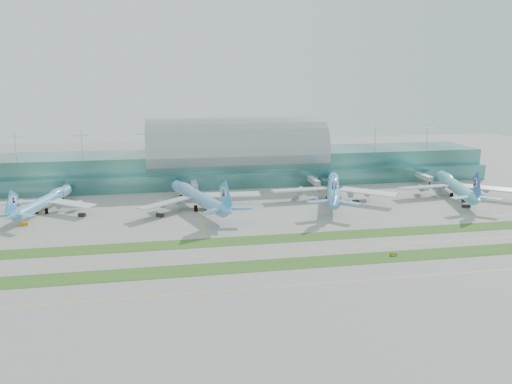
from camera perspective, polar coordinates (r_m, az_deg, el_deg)
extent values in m
plane|color=gray|center=(220.17, 2.57, -5.53)|extent=(700.00, 700.00, 0.00)
cube|color=#3D7A75|center=(341.83, -2.25, 3.01)|extent=(340.00, 42.00, 20.00)
cube|color=#3D7A75|center=(319.49, -1.64, 1.37)|extent=(340.00, 8.00, 10.00)
ellipsoid|color=#9EA5A8|center=(340.18, -2.27, 4.67)|extent=(340.00, 46.20, 16.17)
cylinder|color=white|center=(339.08, -2.28, 6.01)|extent=(0.80, 0.80, 16.00)
cube|color=#B2B7B7|center=(310.84, -21.01, 0.24)|extent=(3.50, 22.00, 3.00)
cylinder|color=black|center=(302.04, -21.29, -0.83)|extent=(1.00, 1.00, 4.00)
cube|color=#B2B7B7|center=(305.58, -7.08, 0.82)|extent=(3.50, 22.00, 3.00)
cylinder|color=black|center=(296.63, -6.94, -0.25)|extent=(1.00, 1.00, 4.00)
cube|color=#B2B7B7|center=(318.42, 6.52, 1.34)|extent=(3.50, 22.00, 3.00)
cylinder|color=black|center=(309.84, 7.03, 0.33)|extent=(1.00, 1.00, 4.00)
cube|color=#B2B7B7|center=(347.35, 18.46, 1.74)|extent=(3.50, 22.00, 3.00)
cylinder|color=black|center=(339.50, 19.21, 0.82)|extent=(1.00, 1.00, 4.00)
cube|color=#2D591E|center=(194.64, 4.42, -8.13)|extent=(420.00, 12.00, 0.08)
cube|color=#2D591E|center=(222.01, 2.46, -5.36)|extent=(420.00, 12.00, 0.08)
cube|color=yellow|center=(176.88, 6.08, -10.45)|extent=(420.00, 0.35, 0.01)
cube|color=yellow|center=(207.33, 3.44, -6.75)|extent=(420.00, 0.35, 0.01)
cube|color=yellow|center=(236.87, 1.60, -4.15)|extent=(420.00, 0.35, 0.01)
cube|color=yellow|center=(257.52, 0.60, -2.70)|extent=(420.00, 0.35, 0.01)
cylinder|color=#5BA6C9|center=(286.15, -23.06, -1.01)|extent=(19.25, 55.85, 5.62)
ellipsoid|color=#5BA6C9|center=(299.49, -21.75, 0.01)|extent=(9.37, 17.87, 4.00)
cone|color=#5BA6C9|center=(312.62, -20.60, 0.35)|extent=(6.56, 5.77, 5.62)
cone|color=#5BA6C9|center=(259.02, -26.20, -2.50)|extent=(7.18, 9.22, 5.34)
cube|color=white|center=(292.44, -26.07, -1.09)|extent=(27.86, 10.44, 1.11)
cylinder|color=#9B9EA3|center=(295.00, -24.88, -1.23)|extent=(4.21, 5.59, 3.08)
cube|color=white|center=(277.64, -20.22, -1.25)|extent=(25.97, 21.57, 1.11)
cylinder|color=#9B9EA3|center=(284.08, -20.54, -1.36)|extent=(4.21, 5.59, 3.08)
cube|color=#2D8ECA|center=(259.17, -26.13, -1.17)|extent=(3.45, 11.68, 13.07)
cylinder|color=white|center=(259.63, -26.06, -0.83)|extent=(1.86, 4.42, 4.35)
cylinder|color=black|center=(305.67, -21.22, -0.79)|extent=(1.63, 1.63, 2.72)
cylinder|color=black|center=(285.27, -23.80, -1.99)|extent=(1.63, 1.63, 2.72)
cylinder|color=black|center=(282.79, -22.82, -2.02)|extent=(1.63, 1.63, 2.72)
cylinder|color=#66A8E2|center=(270.89, -6.65, -0.58)|extent=(27.19, 64.13, 6.55)
ellipsoid|color=#66A8E2|center=(287.10, -8.06, 0.54)|extent=(12.27, 20.85, 4.67)
cone|color=#66A8E2|center=(303.02, -9.20, 0.83)|extent=(7.90, 7.10, 6.55)
cone|color=#66A8E2|center=(237.85, -3.24, -2.16)|extent=(8.94, 11.00, 6.22)
cube|color=silver|center=(262.68, -10.30, -1.24)|extent=(29.21, 26.69, 1.29)
cylinder|color=#95979D|center=(269.94, -9.72, -1.31)|extent=(5.26, 6.65, 3.59)
cube|color=silver|center=(276.67, -2.84, -0.30)|extent=(32.09, 9.77, 1.29)
cylinder|color=#95979D|center=(280.23, -4.22, -0.61)|extent=(5.26, 6.65, 3.59)
cube|color=#32A4E0|center=(238.02, -3.48, -0.49)|extent=(5.05, 13.35, 15.23)
cylinder|color=white|center=(238.57, -3.60, -0.07)|extent=(2.53, 5.11, 5.07)
cylinder|color=black|center=(294.59, -8.48, -0.48)|extent=(1.90, 1.90, 3.17)
cylinder|color=black|center=(267.16, -6.90, -1.86)|extent=(1.90, 1.90, 3.17)
cylinder|color=black|center=(269.50, -5.65, -1.69)|extent=(1.90, 1.90, 3.17)
cylinder|color=#64A7DE|center=(290.23, 8.85, 0.32)|extent=(27.88, 65.58, 6.70)
ellipsoid|color=#64A7DE|center=(308.17, 8.85, 1.43)|extent=(12.57, 21.33, 4.77)
cone|color=#64A7DE|center=(325.51, 8.83, 1.73)|extent=(8.08, 7.27, 6.70)
cone|color=#64A7DE|center=(253.18, 8.88, -1.30)|extent=(9.15, 11.25, 6.36)
cube|color=white|center=(288.67, 4.98, 0.27)|extent=(32.82, 9.96, 1.32)
cylinder|color=#9C9FA4|center=(294.63, 5.99, 0.06)|extent=(5.39, 6.81, 3.67)
cube|color=white|center=(289.08, 12.70, 0.01)|extent=(29.86, 27.32, 1.32)
cylinder|color=#9C9FA4|center=(294.93, 11.66, -0.13)|extent=(5.39, 6.81, 3.67)
cube|color=#32B3E1|center=(253.67, 8.93, 0.31)|extent=(5.18, 13.65, 15.57)
cylinder|color=white|center=(254.37, 8.95, 0.72)|extent=(2.59, 5.22, 5.19)
cylinder|color=black|center=(316.15, 8.80, 0.47)|extent=(1.94, 1.94, 3.24)
cylinder|color=black|center=(287.16, 8.17, -0.82)|extent=(1.94, 1.94, 3.24)
cylinder|color=black|center=(287.23, 9.46, -0.86)|extent=(1.94, 1.94, 3.24)
cylinder|color=#62C3D7|center=(318.28, 21.86, 0.62)|extent=(23.64, 64.25, 6.49)
ellipsoid|color=#62C3D7|center=(335.00, 21.03, 1.60)|extent=(11.23, 20.65, 4.62)
cone|color=#62C3D7|center=(351.20, 20.28, 1.87)|extent=(7.65, 6.78, 6.49)
cone|color=#62C3D7|center=(284.01, 23.92, -0.76)|extent=(8.46, 10.73, 6.16)
cube|color=silver|center=(311.47, 18.64, 0.54)|extent=(32.08, 11.36, 1.28)
cylinder|color=gray|center=(318.41, 19.21, 0.36)|extent=(4.97, 6.50, 3.56)
cube|color=silver|center=(322.36, 25.16, 0.38)|extent=(29.69, 25.38, 1.28)
cylinder|color=gray|center=(326.44, 24.02, 0.25)|extent=(4.97, 6.50, 3.56)
cube|color=#285AB3|center=(284.54, 23.91, 0.63)|extent=(4.29, 13.42, 15.09)
cylinder|color=white|center=(285.21, 23.88, 0.99)|extent=(2.25, 5.09, 5.02)
cylinder|color=black|center=(342.40, 20.65, 0.74)|extent=(1.88, 1.88, 3.14)
cylinder|color=black|center=(314.49, 21.45, -0.39)|extent=(1.88, 1.88, 3.14)
cylinder|color=black|center=(316.31, 22.54, -0.41)|extent=(1.88, 1.88, 3.14)
cube|color=orange|center=(265.77, -24.98, -3.30)|extent=(4.04, 2.45, 1.58)
cube|color=black|center=(270.46, -19.27, -2.50)|extent=(4.02, 3.09, 1.74)
cube|color=black|center=(259.75, -10.92, -2.62)|extent=(4.25, 2.97, 1.68)
cube|color=black|center=(263.10, -5.22, -2.24)|extent=(3.63, 2.17, 1.56)
cube|color=#C9A10B|center=(274.12, 8.70, -1.72)|extent=(3.22, 2.04, 1.38)
cube|color=black|center=(288.26, 11.33, -1.05)|extent=(3.84, 2.57, 1.66)
cube|color=black|center=(295.73, 22.89, -1.50)|extent=(4.62, 2.64, 1.60)
cube|color=black|center=(308.65, 22.75, -0.91)|extent=(3.90, 2.76, 1.50)
cube|color=black|center=(208.64, 15.41, -6.94)|extent=(2.59, 0.84, 1.10)
cube|color=gold|center=(208.48, 15.42, -6.96)|extent=(2.15, 0.54, 0.80)
cylinder|color=black|center=(208.55, 15.17, -7.02)|extent=(0.12, 0.12, 0.50)
cylinder|color=black|center=(208.94, 15.65, -7.01)|extent=(0.12, 0.12, 0.50)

